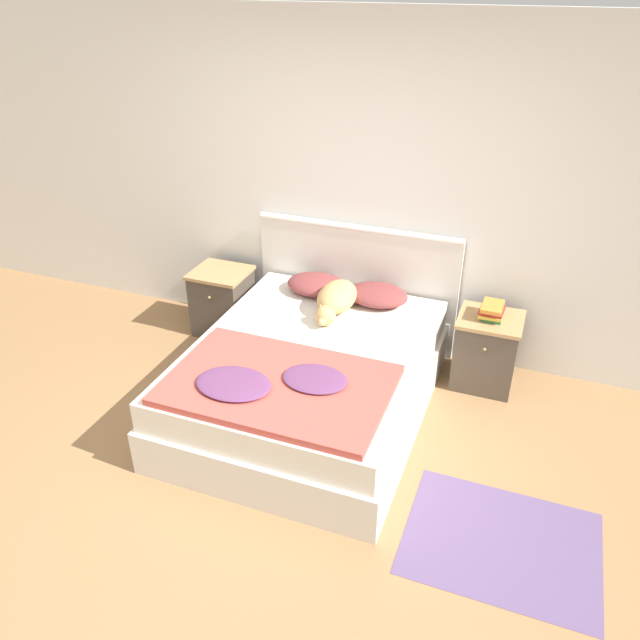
{
  "coord_description": "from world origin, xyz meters",
  "views": [
    {
      "loc": [
        1.4,
        -2.27,
        2.77
      ],
      "look_at": [
        0.07,
        1.23,
        0.62
      ],
      "focal_mm": 35.0,
      "sensor_mm": 36.0,
      "label": 1
    }
  ],
  "objects_px": {
    "pillow_right": "(377,295)",
    "book_stack": "(492,311)",
    "dog": "(336,299)",
    "nightstand_right": "(486,351)",
    "bed": "(310,379)",
    "nightstand_left": "(223,301)",
    "pillow_left": "(316,284)"
  },
  "relations": [
    {
      "from": "nightstand_left",
      "to": "book_stack",
      "type": "height_order",
      "value": "book_stack"
    },
    {
      "from": "pillow_right",
      "to": "book_stack",
      "type": "xyz_separation_m",
      "value": [
        0.85,
        -0.01,
        0.03
      ]
    },
    {
      "from": "pillow_right",
      "to": "dog",
      "type": "height_order",
      "value": "dog"
    },
    {
      "from": "book_stack",
      "to": "nightstand_right",
      "type": "bearing_deg",
      "value": 54.41
    },
    {
      "from": "pillow_left",
      "to": "dog",
      "type": "distance_m",
      "value": 0.34
    },
    {
      "from": "pillow_right",
      "to": "book_stack",
      "type": "height_order",
      "value": "book_stack"
    },
    {
      "from": "nightstand_right",
      "to": "pillow_left",
      "type": "relative_size",
      "value": 1.2
    },
    {
      "from": "nightstand_left",
      "to": "pillow_left",
      "type": "relative_size",
      "value": 1.2
    },
    {
      "from": "nightstand_left",
      "to": "pillow_left",
      "type": "xyz_separation_m",
      "value": [
        0.85,
        0.0,
        0.31
      ]
    },
    {
      "from": "nightstand_left",
      "to": "dog",
      "type": "distance_m",
      "value": 1.17
    },
    {
      "from": "nightstand_left",
      "to": "dog",
      "type": "bearing_deg",
      "value": -11.69
    },
    {
      "from": "bed",
      "to": "dog",
      "type": "distance_m",
      "value": 0.65
    },
    {
      "from": "nightstand_right",
      "to": "pillow_right",
      "type": "height_order",
      "value": "pillow_right"
    },
    {
      "from": "nightstand_right",
      "to": "bed",
      "type": "bearing_deg",
      "value": -145.16
    },
    {
      "from": "dog",
      "to": "nightstand_left",
      "type": "bearing_deg",
      "value": 168.31
    },
    {
      "from": "dog",
      "to": "book_stack",
      "type": "distance_m",
      "value": 1.12
    },
    {
      "from": "nightstand_right",
      "to": "pillow_left",
      "type": "xyz_separation_m",
      "value": [
        -1.35,
        0.0,
        0.31
      ]
    },
    {
      "from": "bed",
      "to": "pillow_left",
      "type": "height_order",
      "value": "pillow_left"
    },
    {
      "from": "nightstand_right",
      "to": "book_stack",
      "type": "bearing_deg",
      "value": -125.59
    },
    {
      "from": "dog",
      "to": "book_stack",
      "type": "relative_size",
      "value": 2.91
    },
    {
      "from": "pillow_right",
      "to": "dog",
      "type": "relative_size",
      "value": 0.73
    },
    {
      "from": "pillow_left",
      "to": "dog",
      "type": "bearing_deg",
      "value": -43.45
    },
    {
      "from": "pillow_right",
      "to": "dog",
      "type": "xyz_separation_m",
      "value": [
        -0.25,
        -0.23,
        0.03
      ]
    },
    {
      "from": "bed",
      "to": "book_stack",
      "type": "distance_m",
      "value": 1.39
    },
    {
      "from": "bed",
      "to": "nightstand_right",
      "type": "height_order",
      "value": "nightstand_right"
    },
    {
      "from": "book_stack",
      "to": "bed",
      "type": "bearing_deg",
      "value": -145.21
    },
    {
      "from": "bed",
      "to": "nightstand_left",
      "type": "relative_size",
      "value": 3.56
    },
    {
      "from": "bed",
      "to": "nightstand_right",
      "type": "distance_m",
      "value": 1.34
    },
    {
      "from": "pillow_right",
      "to": "book_stack",
      "type": "distance_m",
      "value": 0.85
    },
    {
      "from": "bed",
      "to": "pillow_right",
      "type": "height_order",
      "value": "pillow_right"
    },
    {
      "from": "nightstand_right",
      "to": "book_stack",
      "type": "distance_m",
      "value": 0.34
    },
    {
      "from": "dog",
      "to": "pillow_right",
      "type": "bearing_deg",
      "value": 42.77
    }
  ]
}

